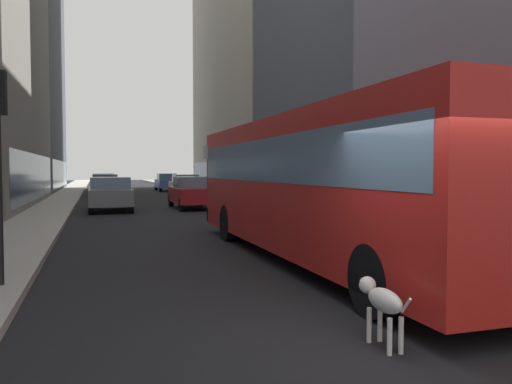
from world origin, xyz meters
TOP-DOWN VIEW (x-y plane):
  - ground_plane at (0.00, 35.00)m, footprint 120.00×120.00m
  - sidewalk_left at (-5.70, 35.00)m, footprint 2.40×110.00m
  - sidewalk_right at (5.70, 35.00)m, footprint 2.40×110.00m
  - building_right_mid at (11.90, 21.14)m, footprint 9.44×15.18m
  - transit_bus at (1.20, 4.79)m, footprint 2.78×11.53m
  - car_silver_sedan at (2.80, 31.71)m, footprint 1.85×4.05m
  - car_grey_wagon at (-2.80, 19.80)m, footprint 1.94×4.35m
  - car_black_suv at (-2.80, 34.86)m, footprint 1.94×4.63m
  - car_red_coupe at (1.20, 20.16)m, footprint 1.82×4.34m
  - car_white_van at (-2.80, 42.94)m, footprint 1.95×4.00m
  - car_blue_hatchback at (2.80, 41.99)m, footprint 1.71×4.28m
  - dalmatian_dog at (-0.41, -0.31)m, footprint 0.22×0.96m

SIDE VIEW (x-z plane):
  - ground_plane at x=0.00m, z-range 0.00..0.00m
  - sidewalk_left at x=-5.70m, z-range 0.00..0.15m
  - sidewalk_right at x=5.70m, z-range 0.00..0.15m
  - dalmatian_dog at x=-0.41m, z-range 0.15..0.87m
  - car_blue_hatchback at x=2.80m, z-range 0.01..1.63m
  - car_silver_sedan at x=2.80m, z-range 0.01..1.63m
  - car_white_van at x=-2.80m, z-range 0.01..1.63m
  - car_red_coupe at x=1.20m, z-range 0.01..1.63m
  - car_grey_wagon at x=-2.80m, z-range 0.01..1.63m
  - car_black_suv at x=-2.80m, z-range 0.02..1.64m
  - transit_bus at x=1.20m, z-range 0.25..3.30m
  - building_right_mid at x=11.90m, z-range -0.01..20.02m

